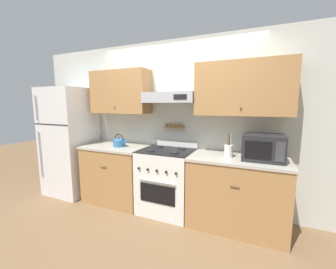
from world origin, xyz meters
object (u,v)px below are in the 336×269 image
Objects in this scene: stove_range at (167,180)px; refrigerator at (70,141)px; microwave at (263,147)px; tea_kettle at (119,142)px; utensil_crock at (228,151)px.

stove_range is 1.92m from refrigerator.
refrigerator is 3.13m from microwave.
stove_range is 2.18× the size of microwave.
tea_kettle is 0.79× the size of utensil_crock.
microwave reaches higher than stove_range.
tea_kettle is at bearing 1.36° from refrigerator.
refrigerator is at bearing -178.64° from tea_kettle.
utensil_crock is at bearing -1.10° from stove_range.
refrigerator reaches higher than utensil_crock.
refrigerator is 4.00× the size of microwave.
microwave is (1.26, 0.00, 0.60)m from stove_range.
refrigerator is at bearing -179.22° from microwave.
tea_kettle is (-0.82, -0.02, 0.52)m from stove_range.
refrigerator is 1.05m from tea_kettle.
microwave reaches higher than tea_kettle.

